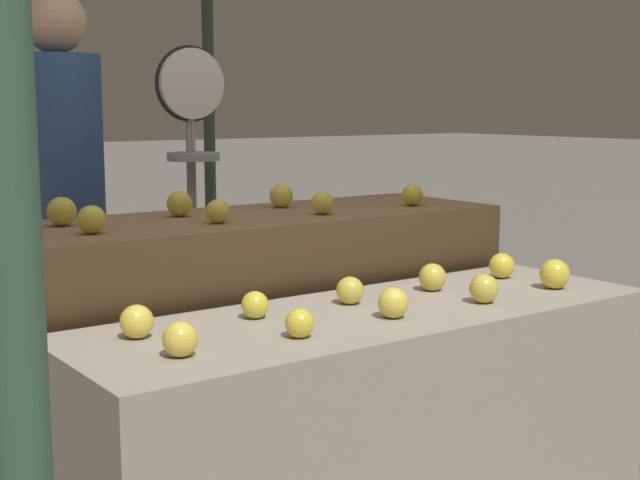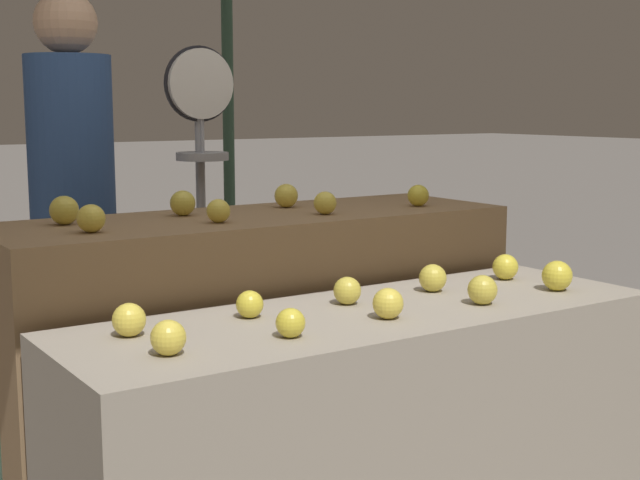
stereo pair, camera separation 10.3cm
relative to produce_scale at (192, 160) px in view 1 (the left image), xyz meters
The scene contains 21 objects.
display_counter_front 1.44m from the produce_scale, 95.52° to the right, with size 1.68×0.55×0.81m, color gray.
display_counter_back 0.91m from the produce_scale, 100.73° to the right, with size 1.68×0.55×1.01m, color olive.
apple_front_0 1.54m from the produce_scale, 119.12° to the right, with size 0.08×0.08×0.08m, color yellow.
apple_front_1 1.44m from the produce_scale, 107.94° to the right, with size 0.07×0.07×0.07m, color gold.
apple_front_2 1.36m from the produce_scale, 95.54° to the right, with size 0.08×0.08×0.08m, color yellow.
apple_front_3 1.38m from the produce_scale, 81.91° to the right, with size 0.08×0.08×0.08m, color gold.
apple_front_4 1.44m from the produce_scale, 69.14° to the right, with size 0.09×0.09×0.09m, color gold.
apple_front_5 1.38m from the produce_scale, 123.66° to the right, with size 0.08×0.08×0.08m, color yellow.
apple_front_6 1.23m from the produce_scale, 110.53° to the right, with size 0.07×0.07×0.07m, color gold.
apple_front_7 1.17m from the produce_scale, 96.06° to the right, with size 0.08×0.08×0.08m, color gold.
apple_front_8 1.18m from the produce_scale, 80.55° to the right, with size 0.08×0.08×0.08m, color gold.
apple_front_9 1.26m from the produce_scale, 65.94° to the right, with size 0.08×0.08×0.08m, color gold.
apple_back_0 1.01m from the produce_scale, 133.57° to the right, with size 0.08×0.08×0.08m, color yellow.
apple_back_1 0.81m from the produce_scale, 112.75° to the right, with size 0.07×0.07×0.07m, color yellow.
apple_back_2 0.75m from the produce_scale, 84.76° to the right, with size 0.07×0.07×0.07m, color yellow.
apple_back_3 0.87m from the produce_scale, 57.39° to the right, with size 0.07×0.07×0.07m, color gold.
apple_back_4 0.88m from the produce_scale, 143.09° to the right, with size 0.08×0.08×0.08m, color gold.
apple_back_5 0.62m from the produce_scale, 121.78° to the right, with size 0.08×0.08×0.08m, color gold.
apple_back_6 0.52m from the produce_scale, 82.46° to the right, with size 0.08×0.08×0.08m, color yellow.
produce_scale is the anchor object (origin of this frame).
person_vendor_at_scale 0.50m from the produce_scale, 150.62° to the left, with size 0.34×0.34×1.77m.
Camera 1 is at (-1.47, -1.79, 1.36)m, focal length 50.00 mm.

